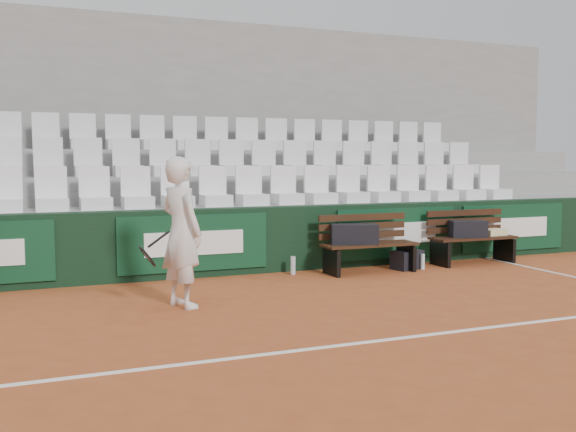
# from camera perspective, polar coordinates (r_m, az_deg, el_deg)

# --- Properties ---
(ground) EXTENTS (80.00, 80.00, 0.00)m
(ground) POSITION_cam_1_polar(r_m,az_deg,el_deg) (5.98, 2.55, -11.70)
(ground) COLOR #A94E26
(ground) RESTS_ON ground
(court_baseline) EXTENTS (18.00, 0.06, 0.01)m
(court_baseline) POSITION_cam_1_polar(r_m,az_deg,el_deg) (5.98, 2.55, -11.66)
(court_baseline) COLOR white
(court_baseline) RESTS_ON ground
(back_barrier) EXTENTS (18.00, 0.34, 1.00)m
(back_barrier) POSITION_cam_1_polar(r_m,az_deg,el_deg) (9.60, -6.99, -2.32)
(back_barrier) COLOR black
(back_barrier) RESTS_ON ground
(grandstand_tier_front) EXTENTS (18.00, 0.95, 1.00)m
(grandstand_tier_front) POSITION_cam_1_polar(r_m,az_deg,el_deg) (10.19, -8.28, -1.91)
(grandstand_tier_front) COLOR gray
(grandstand_tier_front) RESTS_ON ground
(grandstand_tier_mid) EXTENTS (18.00, 0.95, 1.45)m
(grandstand_tier_mid) POSITION_cam_1_polar(r_m,az_deg,el_deg) (11.09, -9.46, -0.20)
(grandstand_tier_mid) COLOR gray
(grandstand_tier_mid) RESTS_ON ground
(grandstand_tier_back) EXTENTS (18.00, 0.95, 1.90)m
(grandstand_tier_back) POSITION_cam_1_polar(r_m,az_deg,el_deg) (12.00, -10.46, 1.25)
(grandstand_tier_back) COLOR gray
(grandstand_tier_back) RESTS_ON ground
(grandstand_rear_wall) EXTENTS (18.00, 0.30, 4.40)m
(grandstand_rear_wall) POSITION_cam_1_polar(r_m,az_deg,el_deg) (12.60, -11.12, 7.10)
(grandstand_rear_wall) COLOR gray
(grandstand_rear_wall) RESTS_ON ground
(seat_row_front) EXTENTS (11.90, 0.44, 0.63)m
(seat_row_front) POSITION_cam_1_polar(r_m,az_deg,el_deg) (9.96, -8.10, 2.63)
(seat_row_front) COLOR white
(seat_row_front) RESTS_ON grandstand_tier_front
(seat_row_mid) EXTENTS (11.90, 0.44, 0.63)m
(seat_row_mid) POSITION_cam_1_polar(r_m,az_deg,el_deg) (10.87, -9.34, 5.18)
(seat_row_mid) COLOR silver
(seat_row_mid) RESTS_ON grandstand_tier_mid
(seat_row_back) EXTENTS (11.90, 0.44, 0.63)m
(seat_row_back) POSITION_cam_1_polar(r_m,az_deg,el_deg) (11.81, -10.39, 7.33)
(seat_row_back) COLOR silver
(seat_row_back) RESTS_ON grandstand_tier_back
(bench_left) EXTENTS (1.50, 0.56, 0.45)m
(bench_left) POSITION_cam_1_polar(r_m,az_deg,el_deg) (9.91, 7.27, -3.70)
(bench_left) COLOR #371E10
(bench_left) RESTS_ON ground
(bench_right) EXTENTS (1.50, 0.56, 0.45)m
(bench_right) POSITION_cam_1_polar(r_m,az_deg,el_deg) (11.10, 16.12, -2.93)
(bench_right) COLOR black
(bench_right) RESTS_ON ground
(sports_bag_left) EXTENTS (0.76, 0.51, 0.30)m
(sports_bag_left) POSITION_cam_1_polar(r_m,az_deg,el_deg) (9.74, 5.90, -1.61)
(sports_bag_left) COLOR black
(sports_bag_left) RESTS_ON bench_left
(sports_bag_right) EXTENTS (0.64, 0.43, 0.27)m
(sports_bag_right) POSITION_cam_1_polar(r_m,az_deg,el_deg) (10.97, 15.71, -1.11)
(sports_bag_right) COLOR black
(sports_bag_right) RESTS_ON bench_right
(towel) EXTENTS (0.40, 0.30, 0.11)m
(towel) POSITION_cam_1_polar(r_m,az_deg,el_deg) (11.37, 17.80, -1.38)
(towel) COLOR beige
(towel) RESTS_ON bench_right
(sports_bag_ground) EXTENTS (0.55, 0.43, 0.30)m
(sports_bag_ground) POSITION_cam_1_polar(r_m,az_deg,el_deg) (10.31, 10.54, -3.84)
(sports_bag_ground) COLOR black
(sports_bag_ground) RESTS_ON ground
(water_bottle_near) EXTENTS (0.08, 0.08, 0.28)m
(water_bottle_near) POSITION_cam_1_polar(r_m,az_deg,el_deg) (9.66, 0.44, -4.41)
(water_bottle_near) COLOR silver
(water_bottle_near) RESTS_ON ground
(water_bottle_far) EXTENTS (0.07, 0.07, 0.25)m
(water_bottle_far) POSITION_cam_1_polar(r_m,az_deg,el_deg) (10.32, 11.87, -4.00)
(water_bottle_far) COLOR silver
(water_bottle_far) RESTS_ON ground
(tennis_player) EXTENTS (0.81, 0.75, 1.76)m
(tennis_player) POSITION_cam_1_polar(r_m,az_deg,el_deg) (7.56, -9.47, -1.44)
(tennis_player) COLOR silver
(tennis_player) RESTS_ON ground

